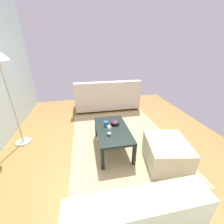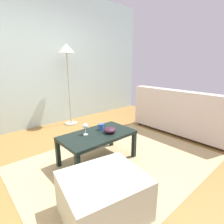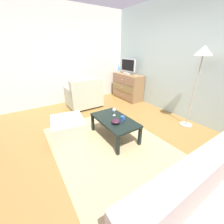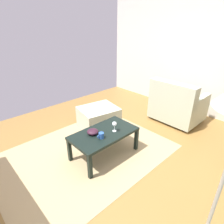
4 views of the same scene
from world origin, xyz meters
The scene contains 14 objects.
ground_plane centered at (0.00, 0.00, -0.03)m, with size 5.68×4.60×0.05m, color olive.
wall_accent_rear centered at (0.00, 2.06, 1.40)m, with size 5.68×0.12×2.79m, color #ACC5C1.
wall_plain_left centered at (-2.60, 0.00, 1.40)m, with size 0.12×4.60×2.79m, color silver.
area_rug centered at (0.20, -0.20, 0.00)m, with size 2.60×1.90×0.01m, color tan.
dresser centered at (-1.75, 1.75, 0.42)m, with size 1.15×0.49×0.84m.
tv centered at (-1.79, 1.77, 1.10)m, with size 0.66×0.18×0.48m.
lava_lamp centered at (-2.23, 1.70, 0.99)m, with size 0.09×0.09×0.33m.
coffee_table centered at (0.00, 0.02, 0.36)m, with size 0.99×0.55×0.41m.
wine_glass centered at (-0.14, 0.10, 0.53)m, with size 0.07×0.07×0.16m.
mug centered at (0.13, 0.11, 0.45)m, with size 0.11×0.08×0.08m.
bowl_decorative centered at (0.15, -0.06, 0.45)m, with size 0.17×0.17×0.08m, color #321724.
armchair centered at (-1.83, 0.17, 0.35)m, with size 0.80×0.93×0.87m.
ottoman centered at (-0.52, -0.74, 0.20)m, with size 0.70×0.60×0.39m, color #BCBBA2.
standing_lamp centered at (0.51, 1.70, 1.45)m, with size 0.32×0.32×1.70m.
Camera 3 is at (1.99, -1.34, 1.66)m, focal length 22.67 mm.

